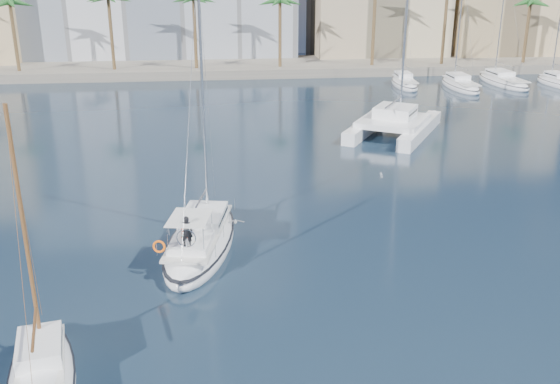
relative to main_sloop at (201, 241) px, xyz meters
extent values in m
plane|color=black|center=(5.09, -1.58, -0.49)|extent=(160.00, 160.00, 0.00)
cube|color=gray|center=(5.09, 59.42, 0.11)|extent=(120.00, 14.00, 1.20)
cube|color=tan|center=(47.09, 66.42, 8.51)|extent=(18.00, 12.00, 18.00)
cylinder|color=brown|center=(5.09, 55.42, 4.76)|extent=(0.44, 0.44, 10.50)
cylinder|color=brown|center=(39.09, 55.42, 4.76)|extent=(0.44, 0.44, 10.50)
ellipsoid|color=white|center=(0.00, 0.01, -0.18)|extent=(5.09, 10.57, 2.11)
ellipsoid|color=black|center=(0.00, 0.01, 0.12)|extent=(5.14, 10.68, 0.18)
cube|color=silver|center=(-0.03, -0.18, 0.62)|extent=(3.70, 7.91, 0.12)
cube|color=white|center=(0.19, 0.97, 0.98)|extent=(2.76, 3.67, 0.60)
cube|color=black|center=(0.19, 0.97, 1.00)|extent=(2.71, 3.29, 0.14)
cylinder|color=#B7BABF|center=(0.41, 2.12, 7.33)|extent=(0.15, 0.15, 13.30)
cylinder|color=#B7BABF|center=(0.02, 0.10, 2.18)|extent=(0.89, 4.04, 0.11)
cube|color=white|center=(-0.40, -2.10, 0.86)|extent=(2.37, 2.86, 0.36)
cube|color=white|center=(-0.42, -2.19, 2.23)|extent=(2.37, 2.86, 0.04)
torus|color=silver|center=(-0.59, -3.06, 1.53)|extent=(0.95, 0.24, 0.96)
torus|color=#FF630D|center=(-1.88, -3.20, 1.23)|extent=(0.66, 0.31, 0.64)
imported|color=black|center=(-0.56, -2.87, 1.81)|extent=(0.62, 0.45, 1.55)
imported|color=#A43019|center=(-0.75, -1.86, 1.63)|extent=(0.62, 0.51, 1.19)
ellipsoid|color=white|center=(-5.54, -11.15, -0.24)|extent=(3.74, 7.65, 1.72)
ellipsoid|color=black|center=(-5.54, -11.15, 0.01)|extent=(3.78, 7.73, 0.18)
cube|color=silver|center=(-5.51, -11.29, 0.41)|extent=(2.72, 5.72, 0.12)
cube|color=white|center=(-5.68, -10.46, 0.77)|extent=(2.00, 2.66, 0.60)
cube|color=black|center=(-5.68, -10.46, 0.79)|extent=(1.97, 2.39, 0.14)
cylinder|color=brown|center=(-5.85, -9.63, 5.01)|extent=(0.15, 0.15, 9.07)
cylinder|color=brown|center=(-5.56, -11.08, 1.97)|extent=(0.71, 2.92, 0.11)
cube|color=white|center=(15.15, 23.88, 0.06)|extent=(7.18, 10.72, 1.10)
cube|color=white|center=(19.17, 21.43, 0.06)|extent=(7.18, 10.72, 1.10)
cube|color=white|center=(16.85, 22.15, 0.81)|extent=(7.92, 8.31, 0.50)
cube|color=white|center=(17.16, 22.65, 1.51)|extent=(4.62, 4.72, 1.00)
cube|color=black|center=(17.16, 22.65, 1.56)|extent=(4.39, 4.33, 0.18)
cylinder|color=#B7BABF|center=(18.08, 24.17, 8.89)|extent=(0.18, 0.18, 15.76)
ellipsoid|color=silver|center=(1.93, 1.42, 0.40)|extent=(0.20, 0.39, 0.18)
sphere|color=silver|center=(1.93, 1.61, 0.42)|extent=(0.10, 0.10, 0.10)
cube|color=gray|center=(1.65, 1.42, 0.43)|extent=(0.44, 0.16, 0.10)
cube|color=gray|center=(2.20, 1.42, 0.43)|extent=(0.44, 0.16, 0.10)
camera|label=1|loc=(0.83, -30.57, 13.77)|focal=40.00mm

